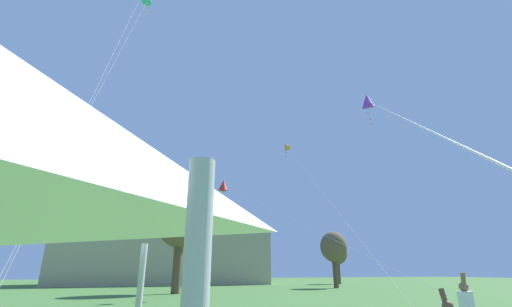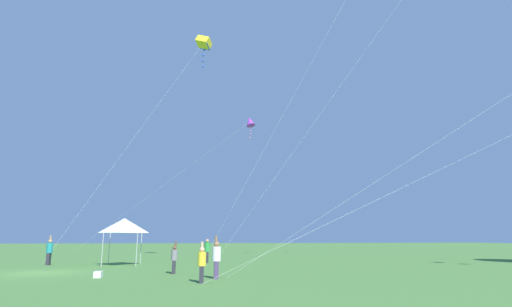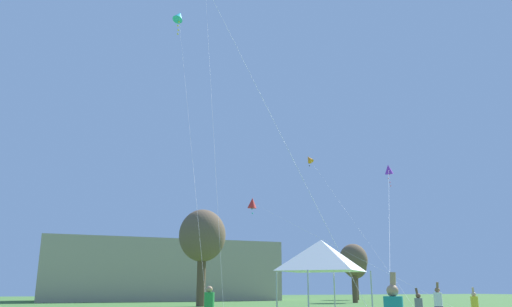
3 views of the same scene
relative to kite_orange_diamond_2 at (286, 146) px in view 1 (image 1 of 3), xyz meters
name	(u,v)px [view 1 (image 1 of 3)]	position (x,y,z in m)	size (l,w,h in m)	color
distant_building	(164,258)	(-9.03, 30.21, -10.66)	(32.80, 14.68, 8.33)	tan
tree_near_right	(180,223)	(-10.11, 4.54, -8.04)	(4.73, 4.73, 9.55)	brown
tree_far_centre	(334,247)	(10.87, 9.30, -9.78)	(3.52, 3.52, 7.11)	brown
tree_far_right	(337,253)	(19.28, 21.70, -9.87)	(3.45, 3.45, 6.97)	brown
kite_orange_diamond_2	(286,146)	(0.00, 0.00, 0.00)	(6.42, 23.49, 15.39)	silver
kite_red_diamond_3	(223,185)	(-7.48, -2.54, -5.51)	(4.67, 22.15, 9.84)	silver
kite_purple_diamond_4	(367,101)	(-6.68, -21.72, -6.46)	(10.62, 13.24, 8.75)	silver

